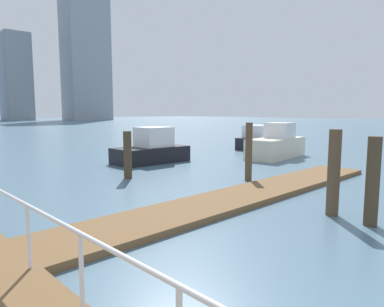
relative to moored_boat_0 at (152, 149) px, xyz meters
The scene contains 11 objects.
ground_plane 7.77m from the moored_boat_0, 159.44° to the left, with size 300.00×300.00×0.00m, color slate.
floating_dock 9.43m from the moored_boat_0, 108.36° to the right, with size 15.57×2.00×0.18m, color brown.
dock_piling_0 13.26m from the moored_boat_0, 102.65° to the right, with size 0.34×0.34×2.31m, color #473826.
dock_piling_2 4.93m from the moored_boat_0, 139.91° to the right, with size 0.36×0.36×2.08m, color #473826.
dock_piling_3 12.17m from the moored_boat_0, 102.96° to the right, with size 0.34×0.34×2.44m, color brown.
dock_piling_5 7.21m from the moored_boat_0, 93.01° to the right, with size 0.29×0.29×2.47m, color brown.
moored_boat_0 is the anchor object (origin of this frame).
moored_boat_1 8.04m from the moored_boat_0, 28.89° to the right, with size 5.06×2.43×2.22m.
moored_boat_3 10.75m from the moored_boat_0, ahead, with size 4.84×2.70×1.89m.
skyline_tower_5 115.50m from the moored_boat_0, 75.71° to the left, with size 8.10×11.63×28.78m, color #8C939E.
skyline_tower_6 110.69m from the moored_boat_0, 64.27° to the left, with size 13.82×11.99×46.92m, color #8C939E.
Camera 1 is at (-5.02, 1.33, 2.92)m, focal length 32.52 mm.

